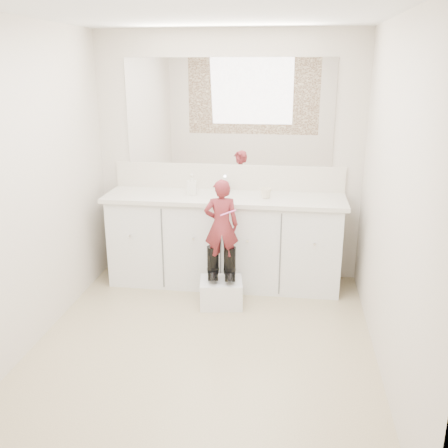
# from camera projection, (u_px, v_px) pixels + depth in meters

# --- Properties ---
(floor) EXTENTS (3.00, 3.00, 0.00)m
(floor) POSITION_uv_depth(u_px,v_px,m) (203.00, 347.00, 3.84)
(floor) COLOR #8F7B5E
(floor) RESTS_ON ground
(ceiling) EXTENTS (3.00, 3.00, 0.00)m
(ceiling) POSITION_uv_depth(u_px,v_px,m) (198.00, 10.00, 3.11)
(ceiling) COLOR white
(ceiling) RESTS_ON wall_back
(wall_back) EXTENTS (2.60, 0.00, 2.60)m
(wall_back) POSITION_uv_depth(u_px,v_px,m) (228.00, 158.00, 4.89)
(wall_back) COLOR beige
(wall_back) RESTS_ON floor
(wall_front) EXTENTS (2.60, 0.00, 2.60)m
(wall_front) POSITION_uv_depth(u_px,v_px,m) (136.00, 286.00, 2.06)
(wall_front) COLOR beige
(wall_front) RESTS_ON floor
(wall_left) EXTENTS (0.00, 3.00, 3.00)m
(wall_left) POSITION_uv_depth(u_px,v_px,m) (26.00, 190.00, 3.65)
(wall_left) COLOR beige
(wall_left) RESTS_ON floor
(wall_right) EXTENTS (0.00, 3.00, 3.00)m
(wall_right) POSITION_uv_depth(u_px,v_px,m) (393.00, 203.00, 3.31)
(wall_right) COLOR beige
(wall_right) RESTS_ON floor
(vanity_cabinet) EXTENTS (2.20, 0.55, 0.85)m
(vanity_cabinet) POSITION_uv_depth(u_px,v_px,m) (225.00, 242.00, 4.87)
(vanity_cabinet) COLOR silver
(vanity_cabinet) RESTS_ON floor
(countertop) EXTENTS (2.28, 0.58, 0.04)m
(countertop) POSITION_uv_depth(u_px,v_px,m) (224.00, 198.00, 4.72)
(countertop) COLOR beige
(countertop) RESTS_ON vanity_cabinet
(backsplash) EXTENTS (2.28, 0.03, 0.25)m
(backsplash) POSITION_uv_depth(u_px,v_px,m) (228.00, 177.00, 4.94)
(backsplash) COLOR beige
(backsplash) RESTS_ON countertop
(mirror) EXTENTS (2.00, 0.02, 1.00)m
(mirror) POSITION_uv_depth(u_px,v_px,m) (228.00, 112.00, 4.75)
(mirror) COLOR white
(mirror) RESTS_ON wall_back
(dot_panel) EXTENTS (2.00, 0.01, 1.20)m
(dot_panel) POSITION_uv_depth(u_px,v_px,m) (130.00, 179.00, 1.94)
(dot_panel) COLOR #472819
(dot_panel) RESTS_ON wall_front
(faucet) EXTENTS (0.08, 0.08, 0.10)m
(faucet) POSITION_uv_depth(u_px,v_px,m) (227.00, 187.00, 4.86)
(faucet) COLOR silver
(faucet) RESTS_ON countertop
(cup) EXTENTS (0.11, 0.11, 0.10)m
(cup) POSITION_uv_depth(u_px,v_px,m) (266.00, 193.00, 4.62)
(cup) COLOR beige
(cup) RESTS_ON countertop
(soap_bottle) EXTENTS (0.10, 0.10, 0.20)m
(soap_bottle) POSITION_uv_depth(u_px,v_px,m) (192.00, 184.00, 4.74)
(soap_bottle) COLOR silver
(soap_bottle) RESTS_ON countertop
(step_stool) EXTENTS (0.42, 0.36, 0.24)m
(step_stool) POSITION_uv_depth(u_px,v_px,m) (221.00, 292.00, 4.49)
(step_stool) COLOR silver
(step_stool) RESTS_ON floor
(boot_left) EXTENTS (0.14, 0.22, 0.31)m
(boot_left) POSITION_uv_depth(u_px,v_px,m) (213.00, 263.00, 4.43)
(boot_left) COLOR black
(boot_left) RESTS_ON step_stool
(boot_right) EXTENTS (0.14, 0.22, 0.31)m
(boot_right) POSITION_uv_depth(u_px,v_px,m) (230.00, 264.00, 4.41)
(boot_right) COLOR black
(boot_right) RESTS_ON step_stool
(toddler) EXTENTS (0.32, 0.24, 0.82)m
(toddler) POSITION_uv_depth(u_px,v_px,m) (221.00, 225.00, 4.31)
(toddler) COLOR #B0363B
(toddler) RESTS_ON step_stool
(toothbrush) EXTENTS (0.14, 0.03, 0.06)m
(toothbrush) POSITION_uv_depth(u_px,v_px,m) (228.00, 213.00, 4.19)
(toothbrush) COLOR #FF63BF
(toothbrush) RESTS_ON toddler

